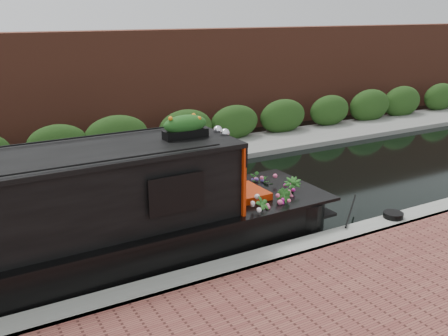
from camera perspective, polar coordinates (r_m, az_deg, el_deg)
ground at (r=12.31m, az=-3.94°, el=-4.75°), size 80.00×80.00×0.00m
near_bank_coping at (r=9.72m, az=4.69°, el=-11.21°), size 40.00×0.60×0.50m
far_bank_path at (r=15.99m, az=-10.47°, el=0.32°), size 40.00×2.40×0.34m
far_hedge at (r=16.81m, az=-11.49°, el=1.11°), size 40.00×1.10×2.80m
far_brick_wall at (r=18.76m, az=-13.52°, el=2.69°), size 40.00×1.00×8.00m
rope_fender at (r=12.00m, az=10.02°, el=-4.70°), size 0.35×0.36×0.35m
coiled_mooring_rope at (r=11.79m, az=18.78°, el=-5.12°), size 0.44×0.44×0.12m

